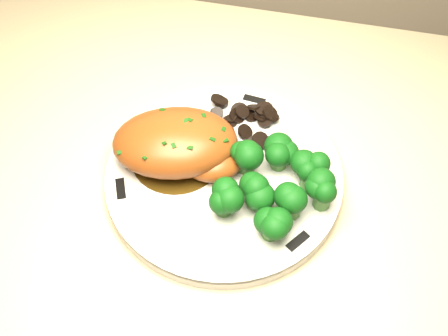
% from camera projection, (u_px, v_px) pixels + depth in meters
% --- Properties ---
extents(counter, '(2.24, 0.74, 1.09)m').
position_uv_depth(counter, '(19.00, 253.00, 1.20)').
color(counter, brown).
rests_on(counter, ground).
extents(plate, '(0.38, 0.38, 0.02)m').
position_uv_depth(plate, '(224.00, 177.00, 0.72)').
color(plate, silver).
rests_on(plate, counter).
extents(rim_accent_0, '(0.03, 0.01, 0.00)m').
position_uv_depth(rim_accent_0, '(254.00, 100.00, 0.79)').
color(rim_accent_0, black).
rests_on(rim_accent_0, plate).
extents(rim_accent_1, '(0.02, 0.03, 0.00)m').
position_uv_depth(rim_accent_1, '(121.00, 189.00, 0.70)').
color(rim_accent_1, black).
rests_on(rim_accent_1, plate).
extents(rim_accent_2, '(0.03, 0.03, 0.00)m').
position_uv_depth(rim_accent_2, '(298.00, 241.00, 0.66)').
color(rim_accent_2, black).
rests_on(rim_accent_2, plate).
extents(gravy_pool, '(0.12, 0.12, 0.00)m').
position_uv_depth(gravy_pool, '(177.00, 157.00, 0.73)').
color(gravy_pool, '#37260A').
rests_on(gravy_pool, plate).
extents(chicken_breast, '(0.18, 0.14, 0.06)m').
position_uv_depth(chicken_breast, '(179.00, 145.00, 0.70)').
color(chicken_breast, brown).
rests_on(chicken_breast, plate).
extents(mushroom_pile, '(0.09, 0.07, 0.03)m').
position_uv_depth(mushroom_pile, '(244.00, 126.00, 0.75)').
color(mushroom_pile, black).
rests_on(mushroom_pile, plate).
extents(broccoli_florets, '(0.15, 0.13, 0.05)m').
position_uv_depth(broccoli_florets, '(275.00, 185.00, 0.67)').
color(broccoli_florets, '#407330').
rests_on(broccoli_florets, plate).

